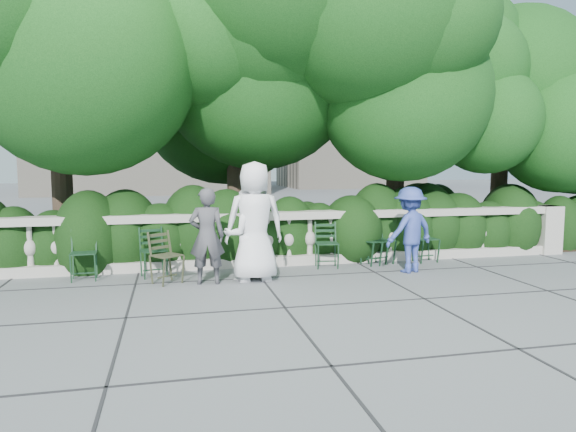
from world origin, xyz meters
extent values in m
plane|color=#595B61|center=(0.00, 0.00, 0.00)|extent=(90.00, 90.00, 0.00)
cube|color=#9E998E|center=(0.00, 1.80, 0.09)|extent=(12.00, 0.32, 0.18)
cube|color=#9E998E|center=(0.00, 1.80, 0.93)|extent=(12.00, 0.36, 0.14)
cube|color=#9E998E|center=(5.78, 1.80, 0.50)|extent=(0.44, 0.44, 1.00)
cylinder|color=#3F3023|center=(-4.00, 3.40, 1.40)|extent=(0.40, 0.40, 2.80)
ellipsoid|color=#0F3710|center=(-4.00, 2.96, 3.68)|extent=(5.28, 5.28, 3.96)
cylinder|color=#3F3023|center=(-0.50, 4.00, 1.70)|extent=(0.40, 0.40, 3.40)
ellipsoid|color=#0F3710|center=(-0.50, 3.48, 4.44)|extent=(6.24, 6.24, 4.68)
cylinder|color=#3F3023|center=(3.00, 3.30, 1.50)|extent=(0.40, 0.40, 3.00)
ellipsoid|color=#0F3710|center=(3.00, 2.84, 3.92)|extent=(5.52, 5.52, 4.14)
cylinder|color=#3F3023|center=(6.00, 3.80, 1.30)|extent=(0.40, 0.40, 2.60)
ellipsoid|color=#0F3710|center=(6.00, 3.40, 3.40)|extent=(4.80, 4.80, 3.60)
imported|color=white|center=(-0.63, 0.65, 0.96)|extent=(0.95, 0.63, 1.92)
imported|color=#424146|center=(-1.39, 0.61, 0.76)|extent=(0.58, 0.41, 1.52)
imported|color=white|center=(-0.77, 0.75, 0.74)|extent=(0.81, 0.68, 1.48)
imported|color=#33469A|center=(2.10, 0.70, 0.74)|extent=(1.08, 0.81, 1.48)
camera|label=1|loc=(-1.93, -7.40, 1.89)|focal=32.00mm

